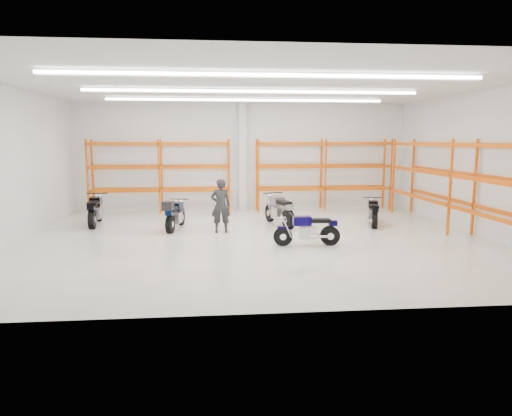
{
  "coord_description": "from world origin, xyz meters",
  "views": [
    {
      "loc": [
        -1.22,
        -13.45,
        2.97
      ],
      "look_at": [
        0.07,
        0.5,
        0.87
      ],
      "focal_mm": 32.0,
      "sensor_mm": 36.0,
      "label": 1
    }
  ],
  "objects": [
    {
      "name": "room_shell",
      "position": [
        0.0,
        0.03,
        3.28
      ],
      "size": [
        14.02,
        12.02,
        4.51
      ],
      "color": "white",
      "rests_on": "ground"
    },
    {
      "name": "pallet_racking_side",
      "position": [
        6.48,
        0.0,
        1.81
      ],
      "size": [
        0.87,
        9.07,
        3.0
      ],
      "color": "#EA3E00",
      "rests_on": "ground"
    },
    {
      "name": "motorcycle_back_c",
      "position": [
        1.04,
        2.01,
        0.52
      ],
      "size": [
        0.9,
        2.21,
        1.11
      ],
      "color": "black",
      "rests_on": "ground"
    },
    {
      "name": "motorcycle_back_a",
      "position": [
        -5.36,
        2.69,
        0.5
      ],
      "size": [
        0.73,
        2.19,
        1.08
      ],
      "color": "black",
      "rests_on": "ground"
    },
    {
      "name": "ground",
      "position": [
        0.0,
        0.0,
        0.0
      ],
      "size": [
        14.0,
        14.0,
        0.0
      ],
      "primitive_type": "plane",
      "color": "beige",
      "rests_on": "ground"
    },
    {
      "name": "pallet_racking_back_left",
      "position": [
        -3.4,
        5.48,
        1.79
      ],
      "size": [
        5.67,
        0.87,
        3.0
      ],
      "color": "#EA3E00",
      "rests_on": "ground"
    },
    {
      "name": "motorcycle_back_b",
      "position": [
        -2.54,
        1.59,
        0.51
      ],
      "size": [
        0.77,
        2.05,
        1.06
      ],
      "color": "black",
      "rests_on": "ground"
    },
    {
      "name": "standing_man",
      "position": [
        -1.01,
        1.06,
        0.87
      ],
      "size": [
        0.65,
        0.44,
        1.74
      ],
      "primitive_type": "imported",
      "rotation": [
        0.0,
        0.0,
        3.11
      ],
      "color": "black",
      "rests_on": "ground"
    },
    {
      "name": "structural_column",
      "position": [
        0.0,
        5.82,
        2.25
      ],
      "size": [
        0.32,
        0.32,
        4.5
      ],
      "primitive_type": "cube",
      "color": "white",
      "rests_on": "ground"
    },
    {
      "name": "motorcycle_main",
      "position": [
        1.45,
        -1.04,
        0.43
      ],
      "size": [
        1.89,
        0.63,
        0.93
      ],
      "color": "black",
      "rests_on": "ground"
    },
    {
      "name": "pallet_racking_back_right",
      "position": [
        3.4,
        5.48,
        1.79
      ],
      "size": [
        5.67,
        0.87,
        3.0
      ],
      "color": "#EA3E00",
      "rests_on": "ground"
    },
    {
      "name": "motorcycle_back_d",
      "position": [
        4.3,
        1.79,
        0.44
      ],
      "size": [
        0.79,
        1.88,
        0.94
      ],
      "color": "black",
      "rests_on": "ground"
    }
  ]
}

